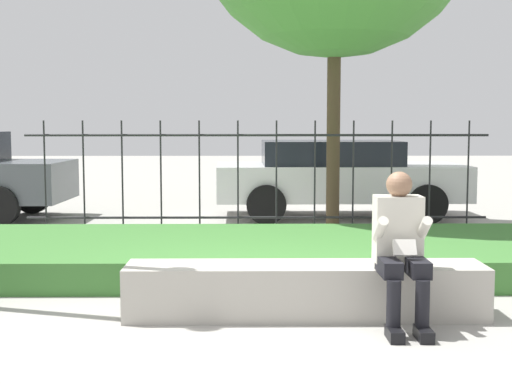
% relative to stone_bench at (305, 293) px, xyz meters
% --- Properties ---
extents(ground_plane, '(60.00, 60.00, 0.00)m').
position_rel_stone_bench_xyz_m(ground_plane, '(-0.36, 0.00, -0.20)').
color(ground_plane, '#9E9B93').
extents(stone_bench, '(3.03, 0.54, 0.45)m').
position_rel_stone_bench_xyz_m(stone_bench, '(0.00, 0.00, 0.00)').
color(stone_bench, '#ADA89E').
rests_on(stone_bench, ground_plane).
extents(person_seated_reader, '(0.42, 0.73, 1.25)m').
position_rel_stone_bench_xyz_m(person_seated_reader, '(0.74, -0.30, 0.48)').
color(person_seated_reader, black).
rests_on(person_seated_reader, ground_plane).
extents(grass_berm, '(8.35, 2.66, 0.32)m').
position_rel_stone_bench_xyz_m(grass_berm, '(-0.36, 2.03, -0.04)').
color(grass_berm, '#3D7533').
rests_on(grass_berm, ground_plane).
extents(iron_fence, '(6.35, 0.03, 1.67)m').
position_rel_stone_bench_xyz_m(iron_fence, '(-0.36, 3.86, 0.67)').
color(iron_fence, '#232326').
rests_on(iron_fence, ground_plane).
extents(car_parked_center, '(4.26, 2.02, 1.33)m').
position_rel_stone_bench_xyz_m(car_parked_center, '(1.07, 6.44, 0.53)').
color(car_parked_center, silver).
rests_on(car_parked_center, ground_plane).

